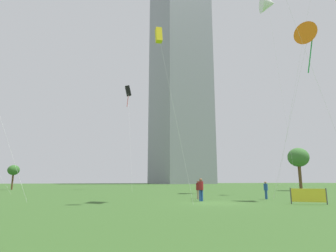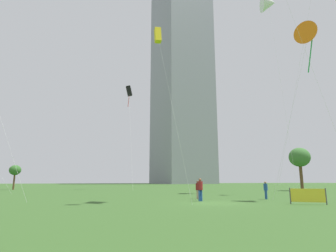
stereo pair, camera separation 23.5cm
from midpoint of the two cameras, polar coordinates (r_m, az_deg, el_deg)
ground at (r=21.67m, az=8.60°, el=-15.34°), size 280.00×280.00×0.00m
person_standing_0 at (r=23.39m, az=6.46°, el=-12.47°), size 0.41×0.41×1.83m
person_standing_1 at (r=26.14m, az=5.91°, el=-12.59°), size 0.36×0.36×1.62m
person_standing_2 at (r=27.20m, az=19.15°, el=-12.06°), size 0.35×0.35×1.57m
kite_flying_1 at (r=23.42m, az=-2.19°, el=17.99°), size 2.48×1.69×13.70m
kite_flying_2 at (r=56.91m, az=-8.30°, el=7.08°), size 1.30×10.80×20.44m
kite_flying_3 at (r=48.02m, az=19.62°, el=22.53°), size 3.70×7.36×29.12m
kite_flying_4 at (r=30.76m, az=26.58°, el=16.29°), size 5.42×2.66×16.32m
park_tree_0 at (r=58.39m, az=-29.17°, el=-7.95°), size 2.03×2.03×4.39m
park_tree_1 at (r=51.16m, az=25.02°, el=-5.93°), size 3.36×3.36×6.97m
distant_highrise_0 at (r=150.07m, az=2.52°, el=8.94°), size 30.91×29.76×105.91m
event_banner at (r=22.59m, az=26.53°, el=-12.61°), size 2.01×1.32×1.13m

